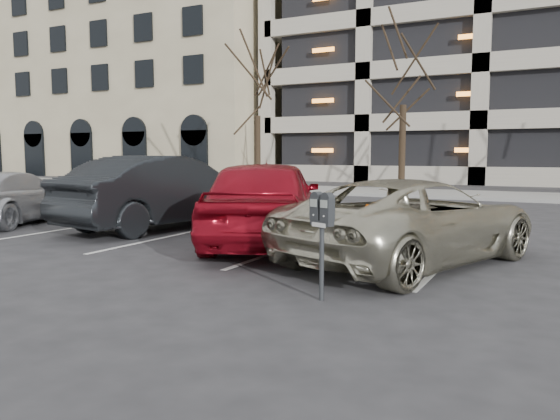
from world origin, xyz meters
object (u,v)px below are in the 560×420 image
at_px(car_dark, 164,192).
at_px(car_red, 265,201).
at_px(tree_b, 404,49).
at_px(parking_meter, 322,220).
at_px(tree_a, 257,70).
at_px(suv_silver, 413,221).
at_px(car_silver, 10,197).

bearing_deg(car_dark, car_red, 171.59).
relative_size(tree_b, parking_meter, 6.66).
height_order(tree_b, car_red, tree_b).
bearing_deg(tree_b, tree_a, 180.00).
relative_size(suv_silver, car_red, 1.08).
distance_m(parking_meter, car_dark, 7.04).
relative_size(tree_a, car_dark, 1.54).
height_order(tree_a, tree_b, tree_b).
xyz_separation_m(tree_b, car_red, (1.08, -14.04, -5.18)).
bearing_deg(car_silver, car_red, 161.17).
bearing_deg(tree_b, suv_silver, -74.75).
bearing_deg(tree_a, tree_b, 0.00).
bearing_deg(car_red, tree_b, -107.79).
relative_size(tree_b, suv_silver, 1.58).
xyz_separation_m(tree_b, suv_silver, (3.95, -14.47, -5.35)).
relative_size(car_dark, car_silver, 1.14).
relative_size(tree_b, car_red, 1.71).
height_order(parking_meter, car_dark, car_dark).
bearing_deg(parking_meter, tree_a, 144.24).
bearing_deg(tree_a, suv_silver, -52.89).
relative_size(car_red, car_silver, 1.09).
relative_size(tree_a, suv_silver, 1.48).
relative_size(tree_a, car_red, 1.60).
relative_size(suv_silver, car_silver, 1.18).
xyz_separation_m(tree_a, suv_silver, (10.95, -14.47, -4.96)).
bearing_deg(car_silver, parking_meter, 142.97).
bearing_deg(suv_silver, tree_a, -32.63).
bearing_deg(parking_meter, tree_b, 124.31).
height_order(tree_a, car_dark, tree_a).
relative_size(tree_b, car_silver, 1.87).
bearing_deg(suv_silver, car_dark, 6.64).
xyz_separation_m(tree_a, car_dark, (4.84, -12.99, -4.79)).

